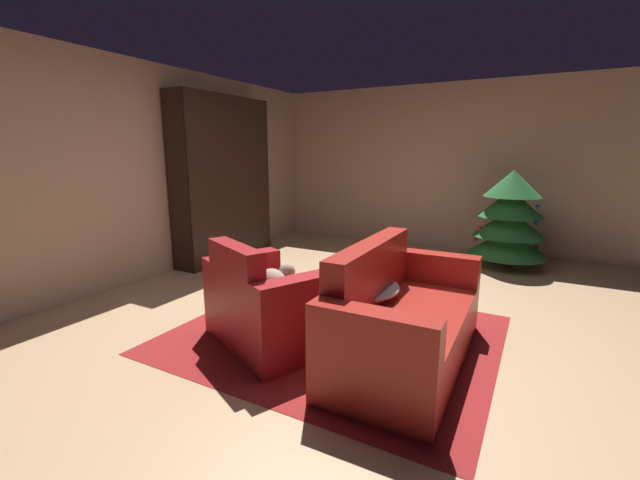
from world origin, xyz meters
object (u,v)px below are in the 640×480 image
(coffee_table, at_px, (356,291))
(bottle_on_table, at_px, (379,274))
(decorated_tree, at_px, (510,219))
(bookshelf_unit, at_px, (229,181))
(book_stack_on_table, at_px, (353,277))
(couch_red, at_px, (402,321))
(armchair_red, at_px, (265,307))

(coffee_table, height_order, bottle_on_table, bottle_on_table)
(bottle_on_table, height_order, decorated_tree, decorated_tree)
(bookshelf_unit, bearing_deg, coffee_table, -31.52)
(book_stack_on_table, xyz_separation_m, decorated_tree, (0.93, 2.93, 0.12))
(bookshelf_unit, height_order, couch_red, bookshelf_unit)
(couch_red, xyz_separation_m, coffee_table, (-0.42, 0.10, 0.13))
(bookshelf_unit, bearing_deg, couch_red, -29.46)
(decorated_tree, bearing_deg, couch_red, -98.42)
(coffee_table, bearing_deg, decorated_tree, 73.71)
(bottle_on_table, distance_m, decorated_tree, 3.06)
(bookshelf_unit, height_order, book_stack_on_table, bookshelf_unit)
(coffee_table, relative_size, bottle_on_table, 2.27)
(book_stack_on_table, height_order, bottle_on_table, bottle_on_table)
(armchair_red, bearing_deg, bottle_on_table, 26.39)
(armchair_red, distance_m, decorated_tree, 3.70)
(bookshelf_unit, height_order, bottle_on_table, bookshelf_unit)
(armchair_red, relative_size, book_stack_on_table, 5.43)
(book_stack_on_table, bearing_deg, decorated_tree, 72.41)
(armchair_red, xyz_separation_m, coffee_table, (0.61, 0.38, 0.12))
(bookshelf_unit, xyz_separation_m, couch_red, (3.10, -1.75, -0.80))
(book_stack_on_table, bearing_deg, bottle_on_table, -12.27)
(coffee_table, bearing_deg, book_stack_on_table, 131.55)
(couch_red, height_order, coffee_table, couch_red)
(armchair_red, distance_m, bottle_on_table, 0.93)
(coffee_table, xyz_separation_m, book_stack_on_table, (-0.05, 0.06, 0.09))
(bookshelf_unit, bearing_deg, bottle_on_table, -29.69)
(couch_red, relative_size, bottle_on_table, 5.50)
(couch_red, relative_size, coffee_table, 2.43)
(armchair_red, bearing_deg, couch_red, 15.29)
(book_stack_on_table, distance_m, decorated_tree, 3.08)
(book_stack_on_table, bearing_deg, couch_red, -19.47)
(armchair_red, height_order, coffee_table, armchair_red)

